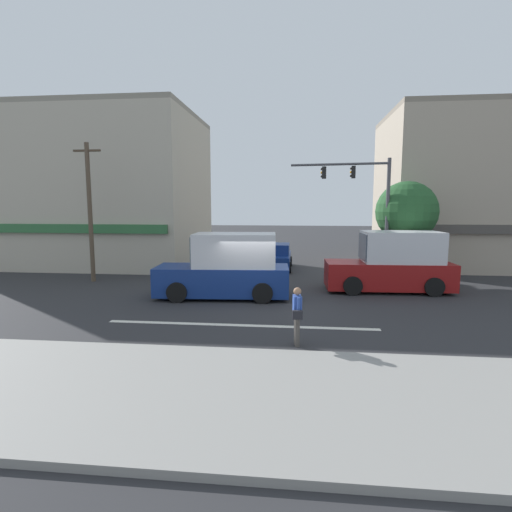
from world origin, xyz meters
The scene contains 12 objects.
ground_plane centered at (0.00, 0.00, 0.00)m, with size 120.00×120.00×0.00m, color #2B2B2D.
lane_marking_stripe centered at (0.00, -3.50, 0.00)m, with size 9.00×0.24×0.01m, color silver.
sidewalk_curb centered at (0.00, -8.50, 0.08)m, with size 40.00×5.00×0.16m, color gray.
building_left_block centered at (-12.00, 10.15, 4.95)m, with size 13.98×9.80×9.91m.
building_right_corner centered at (12.80, 11.27, 4.89)m, with size 10.61×8.49×9.78m.
street_tree centered at (7.33, 5.04, 3.57)m, with size 3.10×3.10×5.14m.
utility_pole_near_left centered at (-8.70, 3.25, 3.66)m, with size 1.40×0.22×7.02m.
traffic_light_mast centered at (5.23, 4.31, 4.18)m, with size 4.86×0.76×6.20m.
box_truck_approaching_near centered at (-1.14, 0.40, 1.25)m, with size 5.72×2.52×2.75m.
sedan_parked_curbside centered at (0.52, 8.15, 0.71)m, with size 1.89×4.11×1.58m.
box_truck_crossing_rightbound centered at (6.16, 2.44, 1.25)m, with size 5.66×2.38×2.75m.
pedestrian_foreground_with_bag centered at (1.85, -5.22, 0.95)m, with size 0.29×0.68×1.67m.
Camera 1 is at (1.85, -16.12, 3.95)m, focal length 28.00 mm.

